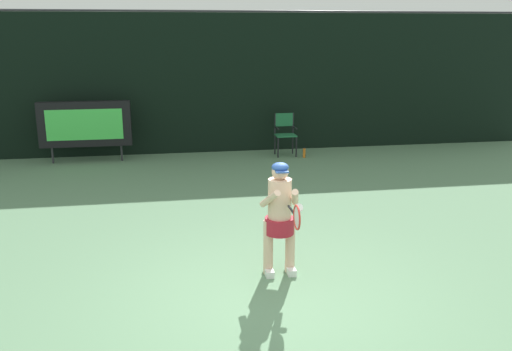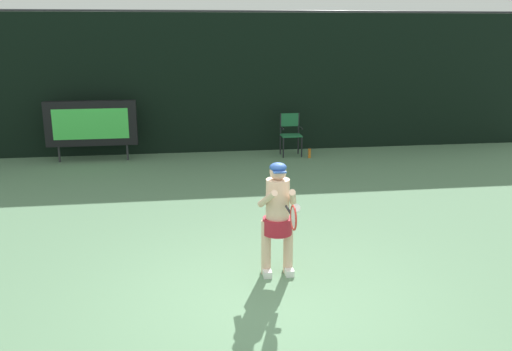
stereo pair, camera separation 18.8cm
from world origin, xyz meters
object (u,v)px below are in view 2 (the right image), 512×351
object	(u,v)px
umpire_chair	(291,132)
tennis_player	(278,214)
scoreboard	(91,123)
tennis_racket	(293,217)
water_bottle	(309,153)

from	to	relation	value
umpire_chair	tennis_player	size ratio (longest dim) A/B	0.70
scoreboard	tennis_racket	world-z (taller)	scoreboard
umpire_chair	water_bottle	bearing A→B (deg)	-41.80
scoreboard	tennis_player	world-z (taller)	tennis_player
tennis_player	scoreboard	bearing A→B (deg)	115.47
scoreboard	water_bottle	size ratio (longest dim) A/B	8.30
scoreboard	umpire_chair	xyz separation A→B (m)	(4.99, -0.06, -0.33)
scoreboard	umpire_chair	world-z (taller)	scoreboard
tennis_racket	umpire_chair	bearing A→B (deg)	65.30
umpire_chair	tennis_player	xyz separation A→B (m)	(-1.63, -6.97, 0.23)
water_bottle	tennis_racket	bearing A→B (deg)	-105.41
umpire_chair	water_bottle	world-z (taller)	umpire_chair
water_bottle	tennis_player	size ratio (longest dim) A/B	0.17
umpire_chair	tennis_racket	size ratio (longest dim) A/B	1.79
water_bottle	tennis_player	distance (m)	6.95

